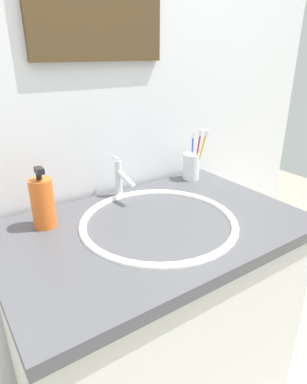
# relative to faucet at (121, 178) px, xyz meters

# --- Properties ---
(tiled_wall_back) EXTENTS (2.11, 0.04, 2.40)m
(tiled_wall_back) POSITION_rel_faucet_xyz_m (-0.02, 0.11, 0.25)
(tiled_wall_back) COLOR silver
(tiled_wall_back) RESTS_ON ground
(vanity_counter) EXTENTS (0.91, 0.59, 0.88)m
(vanity_counter) POSITION_rel_faucet_xyz_m (-0.02, -0.23, -0.51)
(vanity_counter) COLOR silver
(vanity_counter) RESTS_ON ground
(sink_basin) EXTENTS (0.48, 0.48, 0.13)m
(sink_basin) POSITION_rel_faucet_xyz_m (0.00, -0.23, -0.12)
(sink_basin) COLOR white
(sink_basin) RESTS_ON vanity_counter
(faucet) EXTENTS (0.02, 0.15, 0.14)m
(faucet) POSITION_rel_faucet_xyz_m (0.00, 0.00, 0.00)
(faucet) COLOR silver
(faucet) RESTS_ON sink_basin
(toothbrush_cup) EXTENTS (0.07, 0.07, 0.10)m
(toothbrush_cup) POSITION_rel_faucet_xyz_m (0.32, 0.00, -0.02)
(toothbrush_cup) COLOR white
(toothbrush_cup) RESTS_ON vanity_counter
(toothbrush_yellow) EXTENTS (0.04, 0.04, 0.20)m
(toothbrush_yellow) POSITION_rel_faucet_xyz_m (0.34, -0.03, 0.04)
(toothbrush_yellow) COLOR yellow
(toothbrush_yellow) RESTS_ON toothbrush_cup
(toothbrush_red) EXTENTS (0.02, 0.03, 0.20)m
(toothbrush_red) POSITION_rel_faucet_xyz_m (0.34, -0.01, 0.05)
(toothbrush_red) COLOR red
(toothbrush_red) RESTS_ON toothbrush_cup
(toothbrush_blue) EXTENTS (0.03, 0.03, 0.18)m
(toothbrush_blue) POSITION_rel_faucet_xyz_m (0.34, 0.02, 0.04)
(toothbrush_blue) COLOR blue
(toothbrush_blue) RESTS_ON toothbrush_cup
(soap_dispenser) EXTENTS (0.07, 0.07, 0.19)m
(soap_dispenser) POSITION_rel_faucet_xyz_m (-0.29, -0.06, 0.00)
(soap_dispenser) COLOR orange
(soap_dispenser) RESTS_ON vanity_counter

